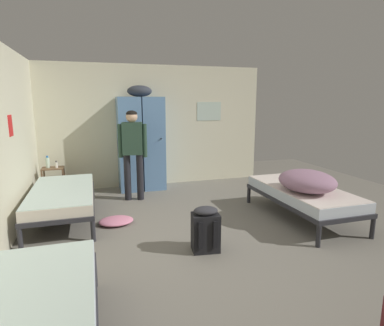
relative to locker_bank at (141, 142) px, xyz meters
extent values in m
plane|color=slate|center=(0.34, -2.63, -0.97)|extent=(9.31, 9.31, 0.00)
cube|color=beige|center=(0.34, 0.31, 0.28)|extent=(4.70, 0.06, 2.50)
cube|color=#B7CCBC|center=(1.55, 0.28, 0.58)|extent=(0.55, 0.01, 0.40)
cube|color=red|center=(-1.95, -1.61, 0.48)|extent=(0.01, 0.20, 0.28)
cube|color=#5B84B2|center=(-0.23, 0.00, -0.04)|extent=(0.44, 0.52, 1.85)
cylinder|color=black|center=(-0.11, -0.27, 0.08)|extent=(0.02, 0.03, 0.02)
cube|color=#5B84B2|center=(0.23, 0.00, -0.04)|extent=(0.44, 0.52, 1.85)
cylinder|color=black|center=(0.35, -0.27, 0.08)|extent=(0.02, 0.03, 0.02)
ellipsoid|color=#333842|center=(0.00, 0.00, 0.99)|extent=(0.48, 0.36, 0.22)
cylinder|color=brown|center=(-1.83, -0.27, -0.69)|extent=(0.03, 0.03, 0.55)
cylinder|color=brown|center=(-1.48, -0.27, -0.69)|extent=(0.03, 0.03, 0.55)
cylinder|color=brown|center=(-1.83, 0.00, -0.69)|extent=(0.03, 0.03, 0.55)
cylinder|color=brown|center=(-1.48, 0.00, -0.69)|extent=(0.03, 0.03, 0.55)
cube|color=brown|center=(-1.65, -0.13, -0.78)|extent=(0.38, 0.30, 0.02)
cube|color=brown|center=(-1.65, -0.13, -0.41)|extent=(0.38, 0.30, 0.02)
cylinder|color=#28282D|center=(-0.98, -3.40, -0.83)|extent=(0.06, 0.06, 0.28)
cube|color=silver|center=(-1.40, -4.32, -0.56)|extent=(0.87, 1.84, 0.14)
cube|color=silver|center=(-1.40, -4.32, -0.48)|extent=(0.86, 1.82, 0.01)
cylinder|color=#28282D|center=(-1.82, -2.33, -0.83)|extent=(0.06, 0.06, 0.28)
cylinder|color=#28282D|center=(-0.98, -2.33, -0.83)|extent=(0.06, 0.06, 0.28)
cylinder|color=#28282D|center=(-1.82, -0.49, -0.83)|extent=(0.06, 0.06, 0.28)
cylinder|color=#28282D|center=(-0.98, -0.49, -0.83)|extent=(0.06, 0.06, 0.28)
cube|color=#28282D|center=(-1.40, -1.41, -0.66)|extent=(0.90, 1.90, 0.06)
cube|color=beige|center=(-1.40, -1.41, -0.56)|extent=(0.87, 1.84, 0.14)
cube|color=silver|center=(-1.40, -1.41, -0.48)|extent=(0.86, 1.82, 0.01)
cylinder|color=#28282D|center=(2.50, -1.48, -0.83)|extent=(0.06, 0.06, 0.28)
cylinder|color=#28282D|center=(1.66, -1.48, -0.83)|extent=(0.06, 0.06, 0.28)
cylinder|color=#28282D|center=(2.50, -3.32, -0.83)|extent=(0.06, 0.06, 0.28)
cylinder|color=#28282D|center=(1.66, -3.32, -0.83)|extent=(0.06, 0.06, 0.28)
cube|color=#28282D|center=(2.08, -2.40, -0.66)|extent=(0.90, 1.90, 0.06)
cube|color=silver|center=(2.08, -2.40, -0.56)|extent=(0.87, 1.84, 0.14)
cube|color=silver|center=(2.08, -2.40, -0.48)|extent=(0.86, 1.82, 0.01)
ellipsoid|color=gray|center=(1.98, -2.61, -0.33)|extent=(0.75, 0.88, 0.31)
cylinder|color=black|center=(-0.14, -0.71, -0.55)|extent=(0.12, 0.12, 0.84)
cylinder|color=black|center=(-0.36, -0.67, -0.55)|extent=(0.12, 0.12, 0.84)
cube|color=#284233|center=(-0.25, -0.69, 0.15)|extent=(0.38, 0.27, 0.57)
cylinder|color=#284233|center=(-0.04, -0.73, 0.11)|extent=(0.08, 0.08, 0.59)
cylinder|color=#284233|center=(-0.46, -0.65, 0.11)|extent=(0.08, 0.08, 0.59)
sphere|color=#DBAD89|center=(-0.25, -0.69, 0.53)|extent=(0.20, 0.20, 0.20)
ellipsoid|color=black|center=(-0.25, -0.69, 0.58)|extent=(0.19, 0.19, 0.11)
cylinder|color=silver|center=(-1.73, -0.11, -0.31)|extent=(0.07, 0.07, 0.19)
cylinder|color=#2666B2|center=(-1.73, -0.11, -0.19)|extent=(0.04, 0.04, 0.03)
cylinder|color=white|center=(-1.58, -0.17, -0.35)|extent=(0.05, 0.05, 0.11)
cylinder|color=black|center=(-1.58, -0.17, -0.28)|extent=(0.03, 0.03, 0.02)
cube|color=black|center=(0.30, -2.99, -0.74)|extent=(0.35, 0.28, 0.46)
ellipsoid|color=#2D2D33|center=(0.32, -2.84, -0.82)|extent=(0.25, 0.11, 0.20)
ellipsoid|color=#2D2D33|center=(0.30, -2.99, -0.47)|extent=(0.31, 0.25, 0.10)
cube|color=black|center=(0.37, -3.14, -0.72)|extent=(0.05, 0.03, 0.32)
cube|color=black|center=(0.20, -3.12, -0.72)|extent=(0.05, 0.03, 0.32)
ellipsoid|color=pink|center=(-0.66, -1.81, -0.92)|extent=(0.50, 0.40, 0.09)
camera|label=1|loc=(-0.92, -6.36, 0.80)|focal=29.88mm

